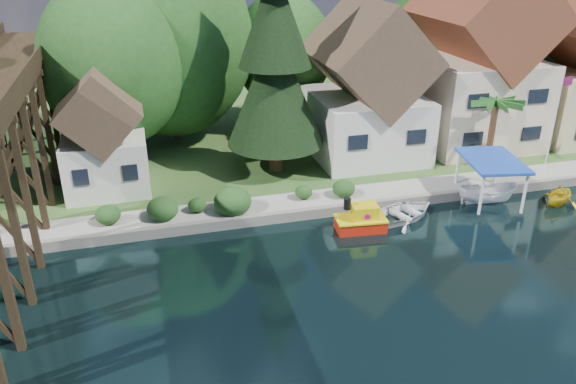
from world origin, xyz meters
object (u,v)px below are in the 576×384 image
(house_left, at_px, (366,93))
(boat_white_a, at_px, (404,211))
(flagpole, at_px, (557,115))
(shed, at_px, (103,139))
(boat_yellow, at_px, (560,193))
(boat_canopy, at_px, (489,185))
(palm_tree, at_px, (496,104))
(tugboat, at_px, (361,220))
(conifer, at_px, (275,58))
(house_center, at_px, (477,66))

(house_left, distance_m, boat_white_a, 10.60)
(flagpole, relative_size, boat_white_a, 1.51)
(shed, height_order, flagpole, shed)
(shed, bearing_deg, boat_yellow, -17.88)
(house_left, bearing_deg, boat_canopy, -62.50)
(boat_white_a, bearing_deg, palm_tree, -78.98)
(palm_tree, bearing_deg, boat_white_a, -150.84)
(tugboat, bearing_deg, palm_tree, 25.46)
(flagpole, bearing_deg, house_left, 149.03)
(shed, distance_m, conifer, 11.85)
(house_left, xyz_separation_m, flagpole, (10.83, -6.50, -0.60))
(house_left, height_order, tugboat, house_left)
(house_left, distance_m, boat_canopy, 10.82)
(house_center, xyz_separation_m, shed, (-27.00, -2.00, -2.59))
(house_center, distance_m, tugboat, 17.92)
(house_left, relative_size, conifer, 0.69)
(conifer, distance_m, palm_tree, 15.16)
(boat_white_a, height_order, boat_canopy, boat_canopy)
(boat_canopy, bearing_deg, boat_white_a, -175.45)
(house_left, height_order, boat_yellow, house_left)
(house_left, relative_size, tugboat, 3.66)
(tugboat, height_order, boat_yellow, tugboat)
(conifer, bearing_deg, boat_canopy, -33.24)
(house_center, bearing_deg, boat_canopy, -114.62)
(house_left, xyz_separation_m, boat_yellow, (8.99, -10.20, -4.40))
(shed, xyz_separation_m, palm_tree, (25.48, -3.08, 1.14))
(palm_tree, xyz_separation_m, boat_yellow, (1.51, -5.62, -4.23))
(boat_white_a, bearing_deg, shed, 46.59)
(house_center, bearing_deg, tugboat, -141.12)
(boat_canopy, bearing_deg, conifer, 146.76)
(palm_tree, relative_size, boat_white_a, 1.17)
(boat_yellow, bearing_deg, palm_tree, -11.05)
(palm_tree, distance_m, tugboat, 13.65)
(shed, bearing_deg, flagpole, -9.84)
(tugboat, distance_m, boat_white_a, 3.09)
(house_left, height_order, conifer, conifer)
(conifer, bearing_deg, shed, -179.11)
(house_left, bearing_deg, tugboat, -112.51)
(house_left, distance_m, palm_tree, 8.77)
(boat_white_a, relative_size, boat_canopy, 0.85)
(house_center, xyz_separation_m, boat_white_a, (-10.20, -9.93, -5.96))
(boat_white_a, bearing_deg, tugboat, 85.29)
(house_center, height_order, boat_canopy, house_center)
(house_center, distance_m, palm_tree, 5.50)
(boat_white_a, bearing_deg, boat_canopy, -103.59)
(boat_white_a, bearing_deg, conifer, 17.35)
(palm_tree, height_order, flagpole, flagpole)
(flagpole, bearing_deg, shed, 170.16)
(house_left, bearing_deg, flagpole, -30.97)
(tugboat, relative_size, boat_yellow, 1.07)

